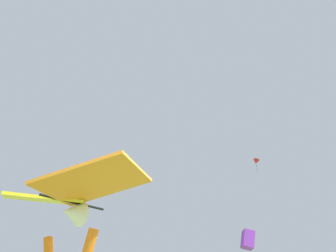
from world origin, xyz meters
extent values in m
cylinder|color=black|center=(-0.34, -0.08, 2.20)|extent=(0.08, 0.73, 0.02)
cube|color=orange|center=(0.08, -0.23, 2.29)|extent=(1.05, 0.98, 0.21)
cube|color=yellow|center=(-0.78, -0.15, 2.29)|extent=(1.10, 1.05, 0.21)
cone|color=white|center=(-0.34, -0.08, 2.10)|extent=(0.26, 0.22, 0.24)
cube|color=purple|center=(-8.90, 23.45, 5.73)|extent=(1.27, 1.47, 1.58)
cone|color=red|center=(-10.61, 31.67, 15.13)|extent=(0.80, 0.84, 0.76)
cylinder|color=maroon|center=(-10.61, 31.67, 14.40)|extent=(0.03, 0.03, 0.95)
camera|label=1|loc=(2.35, -2.20, 1.33)|focal=36.74mm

